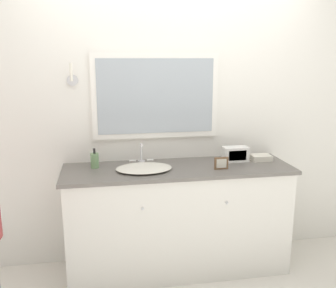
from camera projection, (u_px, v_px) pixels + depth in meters
name	position (u px, v px, depth m)	size (l,w,h in m)	color
ground_plane	(186.00, 288.00, 2.98)	(14.00, 14.00, 0.00)	silver
wall_back	(171.00, 117.00, 3.29)	(8.00, 0.18, 2.55)	white
vanity_counter	(178.00, 219.00, 3.17)	(1.88, 0.58, 0.91)	silver
sink_basin	(144.00, 168.00, 3.00)	(0.45, 0.38, 0.18)	silver
soap_bottle	(95.00, 160.00, 3.04)	(0.07, 0.07, 0.16)	#709966
appliance_box	(235.00, 154.00, 3.24)	(0.22, 0.11, 0.13)	white
picture_frame	(221.00, 163.00, 3.00)	(0.12, 0.01, 0.10)	brown
hand_towel_near_sink	(261.00, 158.00, 3.27)	(0.17, 0.13, 0.05)	silver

